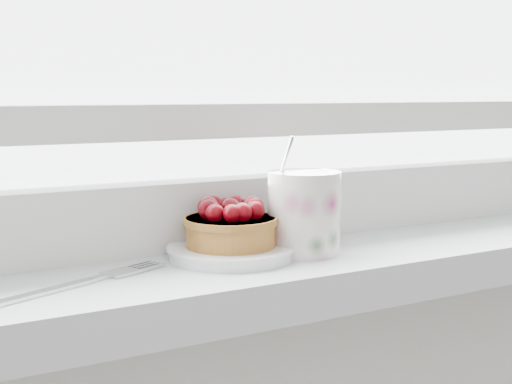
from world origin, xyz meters
TOP-DOWN VIEW (x-y plane):
  - saucer at (-0.01, 1.90)m, footprint 0.12×0.12m
  - raspberry_tart at (-0.01, 1.90)m, footprint 0.09×0.09m
  - floral_mug at (0.07, 1.89)m, footprint 0.11×0.09m
  - fork at (-0.17, 1.88)m, footprint 0.18×0.09m

SIDE VIEW (x-z plane):
  - fork at x=-0.17m, z-range 0.94..0.94m
  - saucer at x=-0.01m, z-range 0.94..0.95m
  - raspberry_tart at x=-0.01m, z-range 0.95..1.00m
  - floral_mug at x=0.07m, z-range 0.92..1.04m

